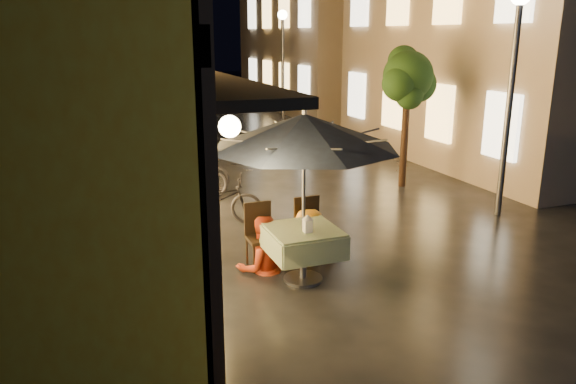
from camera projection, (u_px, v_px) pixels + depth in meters
name	position (u px, v px, depth m)	size (l,w,h in m)	color
ground	(426.00, 278.00, 8.11)	(90.00, 90.00, 0.00)	black
east_building_near	(528.00, 33.00, 15.59)	(7.30, 9.30, 6.80)	gray
east_building_far	(344.00, 27.00, 25.85)	(7.30, 10.30, 7.30)	gray
street_tree	(408.00, 80.00, 12.33)	(1.43, 1.20, 3.15)	black
streetlamp_near	(514.00, 61.00, 10.14)	(0.36, 0.36, 4.23)	#59595E
streetlamp_far	(283.00, 47.00, 20.92)	(0.36, 0.36, 4.23)	#59595E
cafe_table	(303.00, 241.00, 7.87)	(0.99, 0.99, 0.78)	#59595E
patio_umbrella	(304.00, 131.00, 7.45)	(2.60, 2.60, 2.46)	#59595E
cafe_chair_left	(260.00, 231.00, 8.41)	(0.42, 0.42, 0.97)	black
cafe_chair_right	(309.00, 225.00, 8.69)	(0.42, 0.42, 0.97)	black
table_lantern	(308.00, 222.00, 7.65)	(0.16, 0.16, 0.25)	white
person_orange	(261.00, 217.00, 8.17)	(0.79, 0.62, 1.63)	#C03816
person_yellow	(309.00, 211.00, 8.47)	(1.05, 0.61, 1.63)	orange
bicycle_0	(216.00, 199.00, 10.33)	(0.60, 1.72, 0.91)	black
bicycle_1	(191.00, 178.00, 11.83)	(0.43, 1.54, 0.93)	black
bicycle_2	(189.00, 172.00, 12.31)	(0.62, 1.78, 0.94)	black
bicycle_3	(156.00, 156.00, 13.46)	(0.52, 1.85, 1.11)	black
bicycle_4	(161.00, 154.00, 14.09)	(0.62, 1.77, 0.93)	black
bicycle_5	(164.00, 150.00, 14.51)	(0.47, 1.67, 1.00)	black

